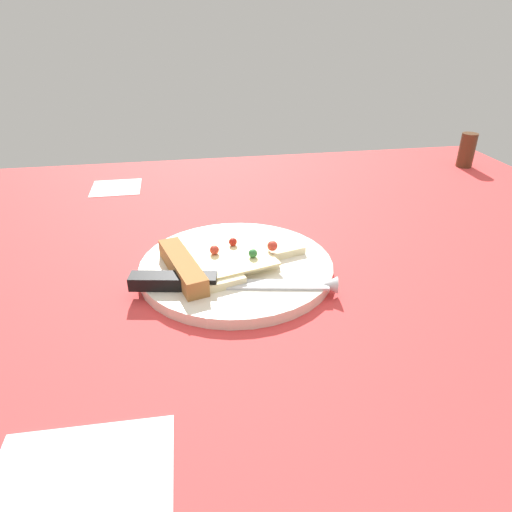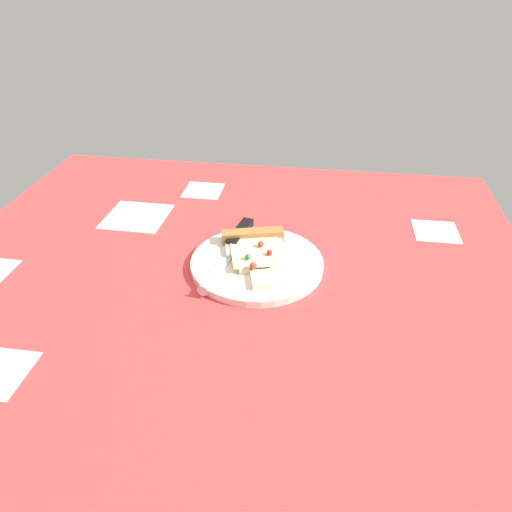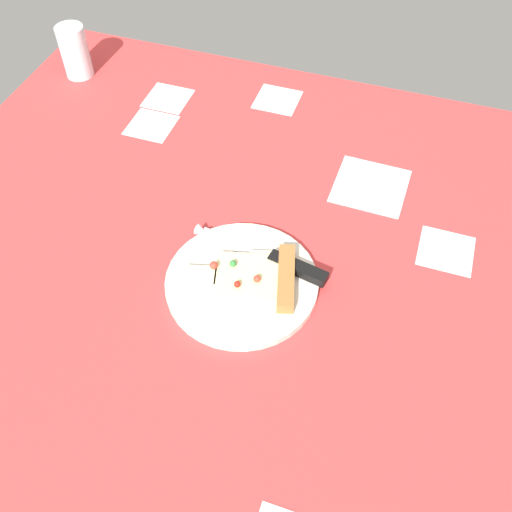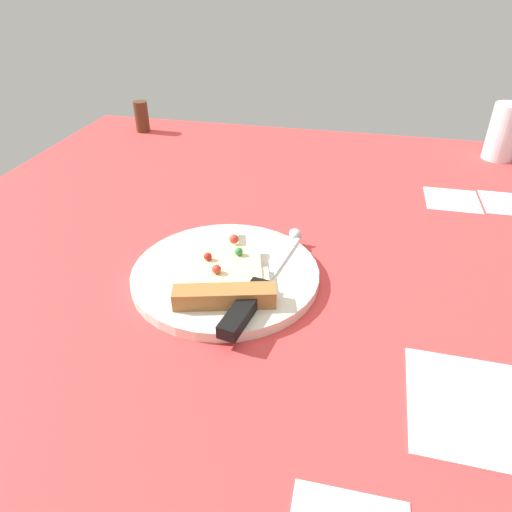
% 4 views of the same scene
% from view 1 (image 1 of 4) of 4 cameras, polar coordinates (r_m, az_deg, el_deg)
% --- Properties ---
extents(ground_plane, '(1.12, 1.12, 0.03)m').
position_cam_1_polar(ground_plane, '(0.57, 6.44, -4.83)').
color(ground_plane, '#D13838').
rests_on(ground_plane, ground).
extents(plate, '(0.24, 0.24, 0.01)m').
position_cam_1_polar(plate, '(0.58, -2.46, -1.40)').
color(plate, silver).
rests_on(plate, ground_plane).
extents(pizza_slice, '(0.13, 0.19, 0.03)m').
position_cam_1_polar(pizza_slice, '(0.57, -4.86, -0.64)').
color(pizza_slice, beige).
rests_on(pizza_slice, plate).
extents(knife, '(0.07, 0.24, 0.02)m').
position_cam_1_polar(knife, '(0.53, -5.40, -3.11)').
color(knife, silver).
rests_on(knife, plate).
extents(pepper_shaker, '(0.03, 0.03, 0.07)m').
position_cam_1_polar(pepper_shaker, '(1.08, 24.80, 11.89)').
color(pepper_shaker, '#4C2D19').
rests_on(pepper_shaker, ground_plane).
extents(napkin, '(0.13, 0.13, 0.00)m').
position_cam_1_polar(napkin, '(0.37, -21.45, -26.46)').
color(napkin, white).
rests_on(napkin, ground_plane).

